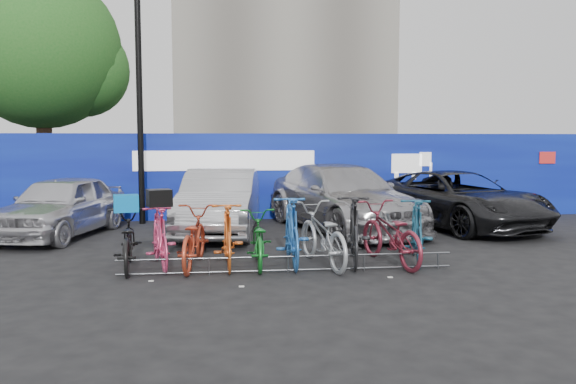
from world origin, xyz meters
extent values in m
plane|color=black|center=(0.00, 0.00, 0.00)|extent=(100.00, 100.00, 0.00)
cube|color=navy|center=(0.00, 6.00, 1.20)|extent=(22.00, 0.15, 2.40)
cube|color=white|center=(-1.00, 5.90, 1.65)|extent=(5.00, 0.02, 0.55)
cube|color=white|center=(4.20, 5.90, 1.55)|extent=(1.20, 0.02, 0.90)
cube|color=red|center=(8.50, 5.90, 1.70)|extent=(0.50, 0.02, 0.35)
cylinder|color=#382314|center=(-7.00, 10.00, 2.00)|extent=(0.50, 0.50, 4.00)
sphere|color=#1D5B1C|center=(-7.00, 10.00, 5.20)|extent=(5.20, 5.20, 5.20)
sphere|color=#1D5B1C|center=(-5.80, 10.30, 4.60)|extent=(3.20, 3.20, 3.20)
cylinder|color=black|center=(-3.20, 5.40, 3.00)|extent=(0.16, 0.16, 6.00)
cylinder|color=#595B60|center=(0.00, -0.60, 0.28)|extent=(5.60, 0.03, 0.03)
cylinder|color=#595B60|center=(0.00, -0.60, 0.05)|extent=(5.60, 0.03, 0.03)
cylinder|color=#595B60|center=(-2.60, -0.60, 0.14)|extent=(0.03, 0.03, 0.28)
cylinder|color=#595B60|center=(-1.30, -0.60, 0.14)|extent=(0.03, 0.03, 0.28)
cylinder|color=#595B60|center=(0.00, -0.60, 0.14)|extent=(0.03, 0.03, 0.28)
cylinder|color=#595B60|center=(1.30, -0.60, 0.14)|extent=(0.03, 0.03, 0.28)
cylinder|color=#595B60|center=(2.60, -0.60, 0.14)|extent=(0.03, 0.03, 0.28)
imported|color=silver|center=(-4.77, 3.59, 0.71)|extent=(2.64, 4.45, 1.42)
imported|color=#B8B9BD|center=(-1.12, 3.56, 0.76)|extent=(2.13, 4.78, 1.52)
imported|color=#A1A0A5|center=(1.87, 3.87, 0.80)|extent=(3.72, 5.95, 1.61)
imported|color=black|center=(4.83, 3.82, 0.72)|extent=(3.84, 5.64, 1.43)
imported|color=black|center=(-2.70, -0.01, 0.50)|extent=(0.89, 1.96, 0.99)
imported|color=#E74073|center=(-2.16, 0.07, 0.53)|extent=(0.89, 1.85, 1.07)
imported|color=#B33A21|center=(-1.58, 0.00, 0.52)|extent=(0.92, 2.06, 1.05)
imported|color=orange|center=(-0.99, -0.05, 0.56)|extent=(0.57, 1.87, 1.12)
imported|color=#147022|center=(-0.46, -0.04, 0.48)|extent=(0.69, 1.84, 0.96)
imported|color=blue|center=(0.14, 0.00, 0.61)|extent=(0.62, 2.04, 1.22)
imported|color=#A4A9AC|center=(0.65, -0.12, 0.55)|extent=(1.14, 2.21, 1.10)
imported|color=black|center=(1.25, -0.02, 0.61)|extent=(0.95, 2.11, 1.23)
imported|color=maroon|center=(1.87, -0.15, 0.55)|extent=(1.15, 2.20, 1.10)
imported|color=#1A526E|center=(2.41, -0.04, 0.58)|extent=(1.03, 2.01, 1.16)
cube|color=#0371C8|center=(-2.70, -0.01, 1.14)|extent=(0.46, 0.38, 0.29)
cube|color=black|center=(-2.16, 0.07, 1.22)|extent=(0.49, 0.46, 0.29)
camera|label=1|loc=(-1.06, -9.72, 2.19)|focal=35.00mm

